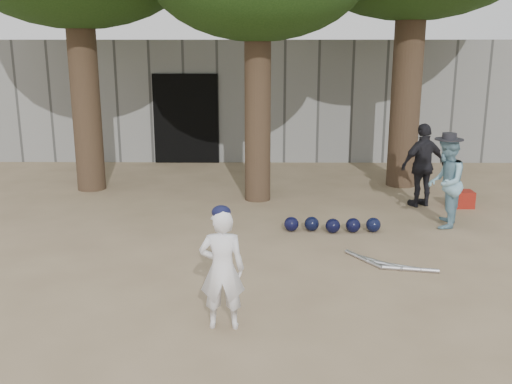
{
  "coord_description": "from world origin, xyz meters",
  "views": [
    {
      "loc": [
        0.67,
        -6.3,
        2.79
      ],
      "look_at": [
        0.6,
        1.0,
        0.95
      ],
      "focal_mm": 40.0,
      "sensor_mm": 36.0,
      "label": 1
    }
  ],
  "objects_px": {
    "boy_player": "(222,269)",
    "spectator_dark": "(423,165)",
    "spectator_blue": "(446,183)",
    "red_bag": "(461,199)"
  },
  "relations": [
    {
      "from": "boy_player",
      "to": "spectator_dark",
      "type": "xyz_separation_m",
      "value": [
        3.3,
        4.7,
        0.12
      ]
    },
    {
      "from": "spectator_blue",
      "to": "spectator_dark",
      "type": "xyz_separation_m",
      "value": [
        -0.02,
        1.25,
        0.03
      ]
    },
    {
      "from": "spectator_blue",
      "to": "red_bag",
      "type": "bearing_deg",
      "value": 171.02
    },
    {
      "from": "spectator_blue",
      "to": "red_bag",
      "type": "relative_size",
      "value": 3.45
    },
    {
      "from": "boy_player",
      "to": "spectator_blue",
      "type": "distance_m",
      "value": 4.79
    },
    {
      "from": "spectator_dark",
      "to": "red_bag",
      "type": "xyz_separation_m",
      "value": [
        0.7,
        -0.08,
        -0.6
      ]
    },
    {
      "from": "boy_player",
      "to": "red_bag",
      "type": "height_order",
      "value": "boy_player"
    },
    {
      "from": "boy_player",
      "to": "spectator_blue",
      "type": "bearing_deg",
      "value": -134.13
    },
    {
      "from": "spectator_blue",
      "to": "red_bag",
      "type": "distance_m",
      "value": 1.47
    },
    {
      "from": "spectator_dark",
      "to": "red_bag",
      "type": "relative_size",
      "value": 3.59
    }
  ]
}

